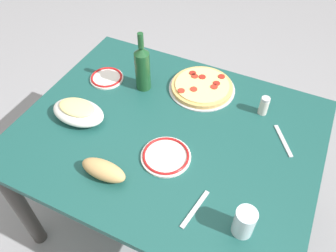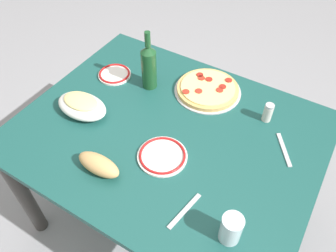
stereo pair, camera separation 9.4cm
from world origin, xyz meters
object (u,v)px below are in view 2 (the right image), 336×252
Objects in this scene: pepperoni_pizza at (208,89)px; water_glass at (231,229)px; baked_pasta_dish at (82,105)px; spice_shaker at (268,113)px; dining_table at (168,147)px; side_plate_far at (162,156)px; wine_bottle at (149,66)px; bread_loaf at (99,165)px; side_plate_near at (115,74)px.

pepperoni_pizza is 0.71m from water_glass.
spice_shaker reaches higher than baked_pasta_dish.
side_plate_far reaches higher than dining_table.
water_glass reaches higher than baked_pasta_dish.
spice_shaker is at bearing -81.82° from water_glass.
pepperoni_pizza is 1.07× the size of wine_bottle.
wine_bottle reaches higher than bread_loaf.
side_plate_far is (-0.28, 0.33, -0.11)m from wine_bottle.
dining_table is 0.33m from pepperoni_pizza.
spice_shaker reaches higher than side_plate_far.
dining_table is at bearing -165.53° from baked_pasta_dish.
bread_loaf is at bearing 76.55° from pepperoni_pizza.
water_glass is (-0.79, 0.20, 0.02)m from baked_pasta_dish.
spice_shaker is at bearing 173.91° from pepperoni_pizza.
dining_table is 0.42m from baked_pasta_dish.
wine_bottle is at bearing -42.12° from dining_table.
wine_bottle is (0.23, -0.20, 0.22)m from dining_table.
side_plate_near is at bearing -29.63° from water_glass.
water_glass reaches higher than pepperoni_pizza.
dining_table is 5.18× the size of baked_pasta_dish.
water_glass reaches higher than dining_table.
pepperoni_pizza is at bearing -135.18° from baked_pasta_dish.
side_plate_near is 0.89× the size of bread_loaf.
pepperoni_pizza is at bearing -163.46° from side_plate_near.
baked_pasta_dish is 0.82× the size of wine_bottle.
spice_shaker is (-0.71, -0.38, 0.00)m from baked_pasta_dish.
water_glass is 0.62× the size of bread_loaf.
wine_bottle is at bearing -77.99° from bread_loaf.
wine_bottle is at bearing 22.37° from pepperoni_pizza.
water_glass is at bearing -178.72° from bread_loaf.
spice_shaker reaches higher than dining_table.
side_plate_near is 0.57m from bread_loaf.
wine_bottle is 2.56× the size of water_glass.
pepperoni_pizza is 1.30× the size of baked_pasta_dish.
pepperoni_pizza is 0.44m from side_plate_far.
pepperoni_pizza is at bearing -86.96° from side_plate_far.
side_plate_near is at bearing -33.15° from side_plate_far.
dining_table is at bearing 84.49° from pepperoni_pizza.
wine_bottle reaches higher than side_plate_near.
dining_table is 14.28× the size of spice_shaker.
water_glass is 0.58m from spice_shaker.
baked_pasta_dish is 0.35m from wine_bottle.
side_plate_near is 1.86× the size of spice_shaker.
wine_bottle reaches higher than pepperoni_pizza.
spice_shaker is at bearing -172.32° from side_plate_near.
bread_loaf is at bearing 1.28° from water_glass.
side_plate_far is at bearing 175.81° from baked_pasta_dish.
water_glass is at bearing 122.31° from pepperoni_pizza.
wine_bottle is at bearing -38.02° from water_glass.
baked_pasta_dish reaches higher than side_plate_near.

